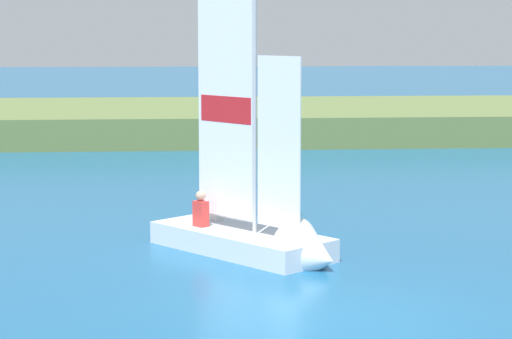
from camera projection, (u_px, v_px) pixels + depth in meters
The scene contains 4 objects.
ground_plane at pixel (328, 319), 14.93m from camera, with size 200.00×200.00×0.00m, color #195684.
shore_bank at pixel (234, 120), 41.12m from camera, with size 80.00×11.41×1.14m, color #5B703D.
sailboat at pixel (266, 236), 18.87m from camera, with size 3.83×4.18×6.12m.
channel_buoy at pixel (291, 205), 23.22m from camera, with size 0.45×0.45×0.45m, color red.
Camera 1 is at (-2.14, -14.35, 4.32)m, focal length 69.97 mm.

